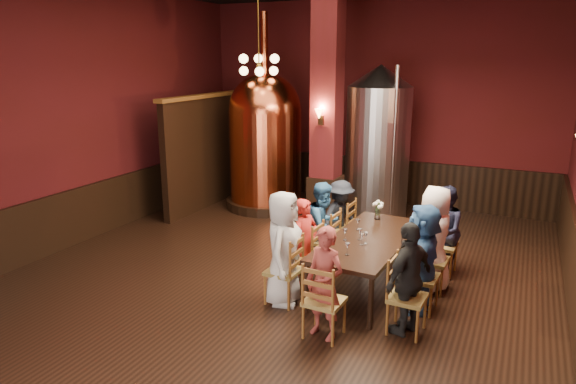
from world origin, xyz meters
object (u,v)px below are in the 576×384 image
at_px(person_0, 283,248).
at_px(person_1, 305,242).
at_px(steel_vessel, 378,143).
at_px(rose_vase, 378,207).
at_px(copper_kettle, 265,140).
at_px(person_2, 324,226).
at_px(dining_table, 369,242).

relative_size(person_0, person_1, 1.21).
xyz_separation_m(steel_vessel, rose_vase, (0.71, -2.46, -0.61)).
distance_m(person_0, person_1, 0.68).
bearing_deg(person_0, steel_vessel, -10.21).
relative_size(copper_kettle, steel_vessel, 1.33).
bearing_deg(person_2, person_0, -169.35).
distance_m(dining_table, person_1, 0.91).
distance_m(person_2, steel_vessel, 3.13).
xyz_separation_m(person_1, copper_kettle, (-2.38, 3.33, 0.87)).
distance_m(copper_kettle, rose_vase, 3.81).
distance_m(person_1, person_2, 0.66).
distance_m(dining_table, copper_kettle, 4.52).
xyz_separation_m(person_1, steel_vessel, (0.02, 3.67, 0.91)).
height_order(person_1, steel_vessel, steel_vessel).
height_order(dining_table, steel_vessel, steel_vessel).
xyz_separation_m(copper_kettle, rose_vase, (3.12, -2.12, -0.56)).
bearing_deg(dining_table, rose_vase, 100.80).
bearing_deg(copper_kettle, dining_table, -43.08).
height_order(person_2, rose_vase, person_2).
height_order(person_2, copper_kettle, copper_kettle).
relative_size(dining_table, person_1, 1.89).
bearing_deg(person_2, rose_vase, -38.97).
bearing_deg(person_1, person_0, -165.64).
height_order(person_0, person_2, person_0).
bearing_deg(steel_vessel, rose_vase, -73.86).
height_order(person_1, rose_vase, person_1).
relative_size(person_1, steel_vessel, 0.42).
xyz_separation_m(person_2, copper_kettle, (-2.41, 2.67, 0.81)).
bearing_deg(copper_kettle, person_0, -59.53).
distance_m(person_0, person_2, 1.33).
xyz_separation_m(person_1, rose_vase, (0.73, 1.20, 0.30)).
xyz_separation_m(person_0, steel_vessel, (0.05, 4.33, 0.77)).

